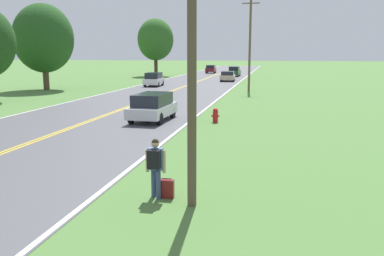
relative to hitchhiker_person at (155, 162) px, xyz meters
name	(u,v)px	position (x,y,z in m)	size (l,w,h in m)	color
hitchhiker_person	(155,162)	(0.00, 0.00, 0.00)	(0.58, 0.42, 1.71)	#38476B
suitcase	(167,189)	(0.30, 0.10, -0.78)	(0.41, 0.18, 0.57)	maroon
fire_hydrant	(215,115)	(-0.21, 12.86, -0.62)	(0.47, 0.31, 0.85)	red
utility_pole_foreground	(192,8)	(1.11, -0.33, 4.10)	(1.80, 0.24, 9.98)	brown
utility_pole_midground	(250,44)	(0.39, 32.95, 3.92)	(1.80, 0.24, 9.61)	brown
tree_left_verge	(156,40)	(-17.40, 58.16, 5.18)	(6.17, 6.17, 9.79)	#473828
tree_mid_treeline	(43,38)	(-21.60, 30.18, 4.50)	(6.41, 6.41, 9.25)	brown
car_silver_suv_approaching	(153,106)	(-4.00, 12.71, -0.17)	(2.09, 4.24, 1.65)	black
car_white_hatchback_mid_near	(154,79)	(-11.37, 37.10, -0.18)	(1.97, 3.71, 1.66)	black
car_champagne_hatchback_mid_far	(228,76)	(-3.61, 47.82, -0.29)	(2.13, 4.01, 1.41)	black
car_dark_green_sedan_receding	(234,71)	(-3.95, 60.14, -0.20)	(1.95, 4.38, 1.67)	black
car_maroon_hatchback_distant	(211,69)	(-9.65, 70.26, -0.20)	(1.99, 3.91, 1.58)	black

